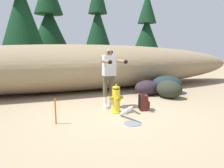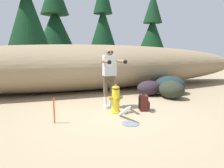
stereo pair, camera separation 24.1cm
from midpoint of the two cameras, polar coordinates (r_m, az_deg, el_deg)
The scene contains 14 objects.
ground_plane at distance 5.74m, azimuth 1.99°, elevation -8.20°, with size 56.00×56.00×0.04m, color #998466.
dirt_embankment at distance 9.12m, azimuth -7.03°, elevation 4.53°, with size 16.67×3.20×1.93m, color #897556.
fire_hydrant at distance 5.71m, azimuth 2.25°, elevation -4.24°, with size 0.38×0.33×0.80m.
hydrant_water_jet at distance 5.23m, azimuth 4.84°, elevation -8.03°, with size 0.40×1.02×0.56m.
utility_worker at distance 6.08m, azimuth 0.42°, elevation 3.56°, with size 0.55×0.98×1.73m.
spare_backpack at distance 6.05m, azimuth 9.75°, elevation -5.09°, with size 0.34×0.35×0.47m.
boulder_large at distance 7.70m, azimuth 16.67°, elevation -1.50°, with size 0.95×0.75×0.64m, color #262A1F.
boulder_mid at distance 8.65m, azimuth 16.20°, elevation -0.15°, with size 1.16×1.20×0.69m, color #1A2A2E.
boulder_small at distance 8.05m, azimuth 10.94°, elevation -1.08°, with size 0.93×0.74×0.56m, color #291F28.
pine_tree_left at distance 11.99m, azimuth -21.54°, elevation 19.33°, with size 2.19×2.19×7.21m.
pine_tree_center at distance 15.13m, azimuth -14.69°, elevation 15.99°, with size 2.86×2.86×6.73m.
pine_tree_right at distance 13.84m, azimuth -1.96°, elevation 16.81°, with size 1.84×1.84×6.35m.
pine_tree_far_right at distance 15.04m, azimuth 11.34°, elevation 14.52°, with size 1.97×1.97×5.58m.
survey_stake at distance 5.08m, azimuth -14.10°, elevation -7.05°, with size 0.04×0.04×0.60m, color #E55914.
Camera 2 is at (-1.97, -5.11, 1.70)m, focal length 33.76 mm.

